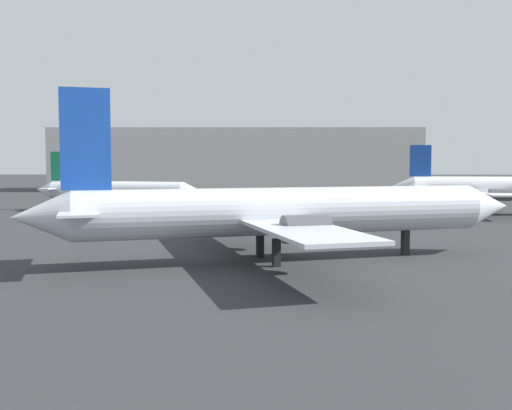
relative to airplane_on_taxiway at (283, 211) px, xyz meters
The scene contains 4 objects.
airplane_on_taxiway is the anchor object (origin of this frame).
airplane_far_left 46.52m from the airplane_on_taxiway, 51.73° to the left, with size 27.90×19.52×9.09m.
airplane_far_right 46.14m from the airplane_on_taxiway, 118.18° to the left, with size 25.68×19.47×8.34m.
terminal_building 102.40m from the airplane_on_taxiway, 94.19° to the left, with size 84.95×21.26×14.54m, color #B7B7B2.
Camera 1 is at (3.71, -11.06, 6.95)m, focal length 41.41 mm.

